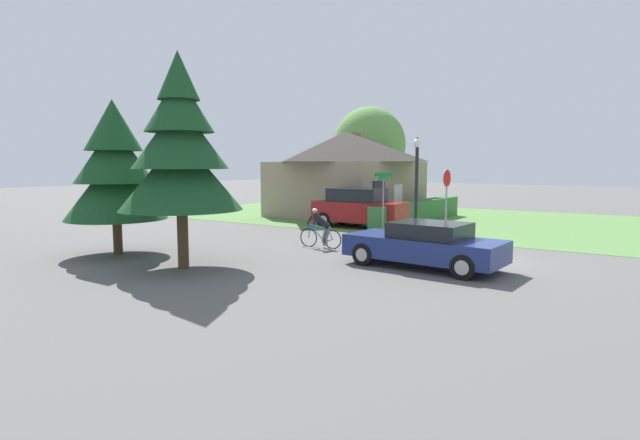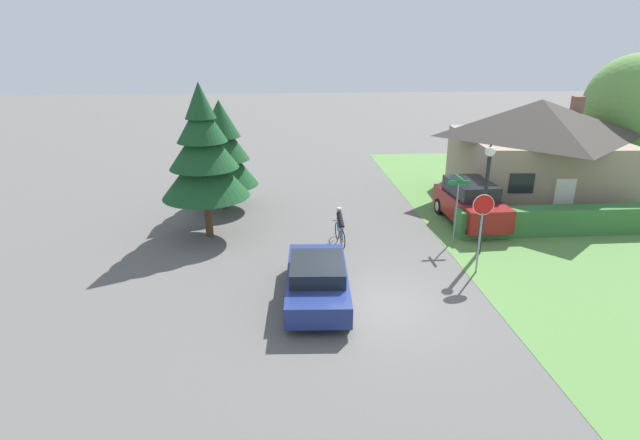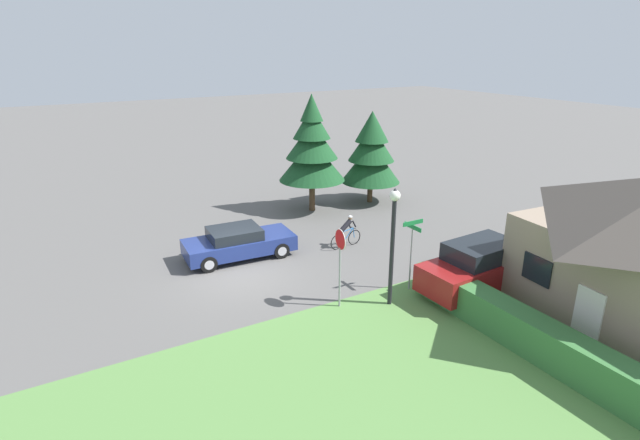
# 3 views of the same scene
# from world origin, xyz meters

# --- Properties ---
(ground_plane) EXTENTS (140.00, 140.00, 0.00)m
(ground_plane) POSITION_xyz_m (0.00, 0.00, 0.00)
(ground_plane) COLOR #5B5956
(grass_verge_right) EXTENTS (16.00, 36.00, 0.01)m
(grass_verge_right) POSITION_xyz_m (11.73, 4.00, 0.01)
(grass_verge_right) COLOR #568442
(grass_verge_right) RESTS_ON ground
(hedge_row) EXTENTS (9.74, 0.90, 1.17)m
(hedge_row) POSITION_xyz_m (9.44, 5.51, 0.58)
(hedge_row) COLOR #387038
(hedge_row) RESTS_ON ground
(sedan_left_lane) EXTENTS (2.17, 4.75, 1.37)m
(sedan_left_lane) POSITION_xyz_m (-1.68, 0.54, 0.68)
(sedan_left_lane) COLOR navy
(sedan_left_lane) RESTS_ON ground
(cyclist) EXTENTS (0.44, 1.72, 1.48)m
(cyclist) POSITION_xyz_m (-0.41, 5.18, 0.70)
(cyclist) COLOR black
(cyclist) RESTS_ON ground
(parked_suv_right) EXTENTS (2.11, 4.58, 1.94)m
(parked_suv_right) POSITION_xyz_m (5.66, 7.03, 0.97)
(parked_suv_right) COLOR maroon
(parked_suv_right) RESTS_ON ground
(stop_sign) EXTENTS (0.73, 0.08, 2.89)m
(stop_sign) POSITION_xyz_m (4.10, 2.04, 2.05)
(stop_sign) COLOR gray
(stop_sign) RESTS_ON ground
(street_lamp) EXTENTS (0.38, 0.38, 4.28)m
(street_lamp) POSITION_xyz_m (4.83, 3.67, 2.80)
(street_lamp) COLOR black
(street_lamp) RESTS_ON ground
(street_name_sign) EXTENTS (0.90, 0.90, 2.73)m
(street_name_sign) POSITION_xyz_m (4.28, 5.01, 1.89)
(street_name_sign) COLOR gray
(street_name_sign) RESTS_ON ground
(conifer_tall_near) EXTENTS (3.56, 3.56, 6.32)m
(conifer_tall_near) POSITION_xyz_m (-5.81, 6.44, 3.51)
(conifer_tall_near) COLOR #4C3823
(conifer_tall_near) RESTS_ON ground
(conifer_tall_far) EXTENTS (3.36, 3.36, 5.25)m
(conifer_tall_far) POSITION_xyz_m (-5.52, 10.14, 2.94)
(conifer_tall_far) COLOR #4C3823
(conifer_tall_far) RESTS_ON ground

